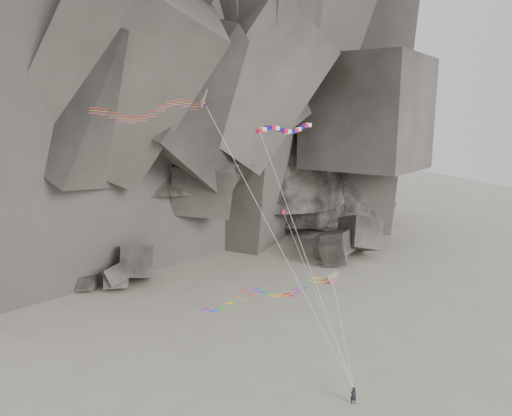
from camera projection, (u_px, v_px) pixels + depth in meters
name	position (u px, v px, depth m)	size (l,w,h in m)	color
ground	(271.00, 393.00, 51.96)	(260.00, 260.00, 0.00)	gray
headland	(127.00, 40.00, 105.20)	(110.00, 70.00, 84.00)	#504941
boulder_field	(203.00, 267.00, 83.64)	(81.41, 16.91, 8.84)	#47423F
kite_flyer	(353.00, 394.00, 49.88)	(0.74, 0.49, 2.11)	black
delta_kite	(143.00, 110.00, 42.50)	(23.05, 7.63, 29.26)	red
banner_kite	(286.00, 131.00, 52.90)	(8.36, 12.87, 25.61)	red
parafoil_kite	(267.00, 292.00, 47.99)	(15.90, 4.99, 10.73)	#D9E60C
pennant_kite	(295.00, 241.00, 51.92)	(3.95, 8.84, 16.79)	red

